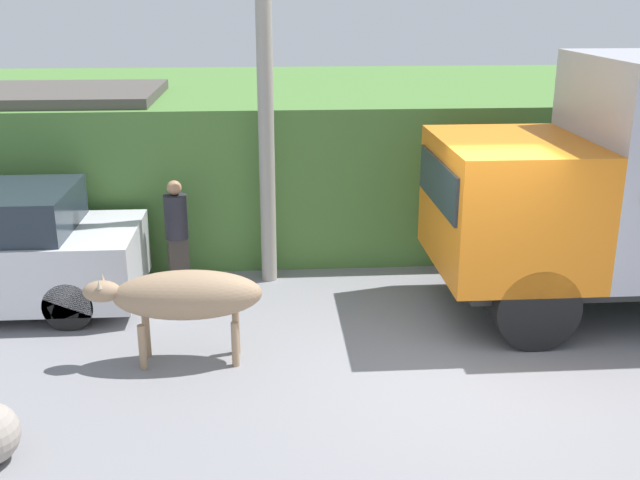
% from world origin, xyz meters
% --- Properties ---
extents(ground_plane, '(60.00, 60.00, 0.00)m').
position_xyz_m(ground_plane, '(0.00, 0.00, 0.00)').
color(ground_plane, gray).
extents(hillside_embankment, '(32.00, 6.87, 2.55)m').
position_xyz_m(hillside_embankment, '(0.00, 6.90, 1.27)').
color(hillside_embankment, '#4C7A38').
rests_on(hillside_embankment, ground_plane).
extents(building_backdrop, '(4.53, 2.70, 2.71)m').
position_xyz_m(building_backdrop, '(-6.21, 5.00, 1.37)').
color(building_backdrop, '#C6B793').
rests_on(building_backdrop, ground_plane).
extents(brown_cow, '(2.08, 0.59, 1.15)m').
position_xyz_m(brown_cow, '(-3.17, 0.43, 0.84)').
color(brown_cow, '#9E7F60').
rests_on(brown_cow, ground_plane).
extents(pedestrian_on_hill, '(0.43, 0.43, 1.63)m').
position_xyz_m(pedestrian_on_hill, '(-3.52, 2.91, 0.89)').
color(pedestrian_on_hill, '#38332D').
rests_on(pedestrian_on_hill, ground_plane).
extents(utility_pole, '(0.90, 0.23, 6.14)m').
position_xyz_m(utility_pole, '(-2.17, 3.07, 3.18)').
color(utility_pole, '#9E998E').
rests_on(utility_pole, ground_plane).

